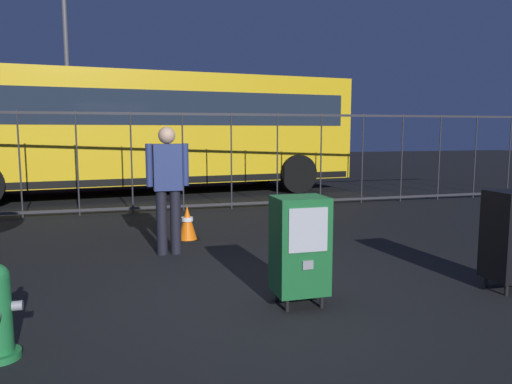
# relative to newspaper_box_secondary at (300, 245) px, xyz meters

# --- Properties ---
(ground_plane) EXTENTS (60.00, 60.00, 0.00)m
(ground_plane) POSITION_rel_newspaper_box_secondary_xyz_m (-0.33, 0.16, -0.57)
(ground_plane) COLOR black
(newspaper_box_secondary) EXTENTS (0.48, 0.42, 1.02)m
(newspaper_box_secondary) POSITION_rel_newspaper_box_secondary_xyz_m (0.00, 0.00, 0.00)
(newspaper_box_secondary) COLOR black
(newspaper_box_secondary) RESTS_ON ground_plane
(pedestrian) EXTENTS (0.55, 0.22, 1.67)m
(pedestrian) POSITION_rel_newspaper_box_secondary_xyz_m (-0.98, 2.24, 0.38)
(pedestrian) COLOR black
(pedestrian) RESTS_ON ground_plane
(traffic_cone) EXTENTS (0.36, 0.36, 0.53)m
(traffic_cone) POSITION_rel_newspaper_box_secondary_xyz_m (-0.64, 2.93, -0.31)
(traffic_cone) COLOR black
(traffic_cone) RESTS_ON ground_plane
(fence_barrier) EXTENTS (18.03, 0.04, 2.00)m
(fence_barrier) POSITION_rel_newspaper_box_secondary_xyz_m (-0.33, 5.69, 0.45)
(fence_barrier) COLOR #2D2D33
(fence_barrier) RESTS_ON ground_plane
(bus_near) EXTENTS (10.69, 3.58, 3.00)m
(bus_near) POSITION_rel_newspaper_box_secondary_xyz_m (-0.85, 8.69, 1.14)
(bus_near) COLOR gold
(bus_near) RESTS_ON ground_plane
(bus_far) EXTENTS (10.72, 3.76, 3.00)m
(bus_far) POSITION_rel_newspaper_box_secondary_xyz_m (-1.98, 12.77, 1.14)
(bus_far) COLOR red
(bus_far) RESTS_ON ground_plane
(street_light_near_left) EXTENTS (0.32, 0.32, 8.04)m
(street_light_near_left) POSITION_rel_newspaper_box_secondary_xyz_m (-2.95, 11.68, 4.03)
(street_light_near_left) COLOR #4C4F54
(street_light_near_left) RESTS_ON ground_plane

